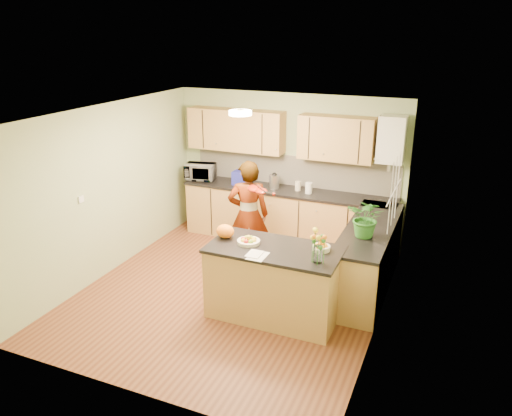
% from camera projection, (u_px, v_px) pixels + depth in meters
% --- Properties ---
extents(floor, '(4.50, 4.50, 0.00)m').
position_uv_depth(floor, '(233.00, 292.00, 7.02)').
color(floor, '#5D2E1A').
rests_on(floor, ground).
extents(ceiling, '(4.00, 4.50, 0.02)m').
position_uv_depth(ceiling, '(230.00, 113.00, 6.16)').
color(ceiling, white).
rests_on(ceiling, wall_back).
extents(wall_back, '(4.00, 0.02, 2.50)m').
position_uv_depth(wall_back, '(288.00, 167.00, 8.54)').
color(wall_back, '#99AA79').
rests_on(wall_back, floor).
extents(wall_front, '(4.00, 0.02, 2.50)m').
position_uv_depth(wall_front, '(128.00, 284.00, 4.64)').
color(wall_front, '#99AA79').
rests_on(wall_front, floor).
extents(wall_left, '(0.02, 4.50, 2.50)m').
position_uv_depth(wall_left, '(109.00, 190.00, 7.32)').
color(wall_left, '#99AA79').
rests_on(wall_left, floor).
extents(wall_right, '(0.02, 4.50, 2.50)m').
position_uv_depth(wall_right, '(385.00, 231.00, 5.86)').
color(wall_right, '#99AA79').
rests_on(wall_right, floor).
extents(back_counter, '(3.64, 0.62, 0.94)m').
position_uv_depth(back_counter, '(287.00, 216.00, 8.51)').
color(back_counter, '#AC7E44').
rests_on(back_counter, floor).
extents(right_counter, '(0.62, 2.24, 0.94)m').
position_uv_depth(right_counter, '(369.00, 257.00, 6.97)').
color(right_counter, '#AC7E44').
rests_on(right_counter, floor).
extents(splashback, '(3.60, 0.02, 0.52)m').
position_uv_depth(splashback, '(293.00, 171.00, 8.51)').
color(splashback, beige).
rests_on(splashback, back_counter).
extents(upper_cabinets, '(3.20, 0.34, 0.70)m').
position_uv_depth(upper_cabinets, '(276.00, 133.00, 8.25)').
color(upper_cabinets, '#AC7E44').
rests_on(upper_cabinets, wall_back).
extents(boiler, '(0.40, 0.30, 0.86)m').
position_uv_depth(boiler, '(392.00, 140.00, 7.56)').
color(boiler, white).
rests_on(boiler, wall_back).
extents(window_right, '(0.01, 1.30, 1.05)m').
position_uv_depth(window_right, '(395.00, 192.00, 6.28)').
color(window_right, white).
rests_on(window_right, wall_right).
extents(light_switch, '(0.02, 0.09, 0.09)m').
position_uv_depth(light_switch, '(81.00, 199.00, 6.78)').
color(light_switch, white).
rests_on(light_switch, wall_left).
extents(ceiling_lamp, '(0.30, 0.30, 0.07)m').
position_uv_depth(ceiling_lamp, '(240.00, 113.00, 6.44)').
color(ceiling_lamp, '#FFEABF').
rests_on(ceiling_lamp, ceiling).
extents(peninsula_island, '(1.65, 0.85, 0.95)m').
position_uv_depth(peninsula_island, '(274.00, 282.00, 6.29)').
color(peninsula_island, '#AC7E44').
rests_on(peninsula_island, floor).
extents(fruit_dish, '(0.29, 0.29, 0.10)m').
position_uv_depth(fruit_dish, '(249.00, 240.00, 6.25)').
color(fruit_dish, beige).
rests_on(fruit_dish, peninsula_island).
extents(orange_bowl, '(0.22, 0.22, 0.13)m').
position_uv_depth(orange_bowl, '(321.00, 246.00, 6.04)').
color(orange_bowl, beige).
rests_on(orange_bowl, peninsula_island).
extents(flower_vase, '(0.24, 0.24, 0.44)m').
position_uv_depth(flower_vase, '(319.00, 239.00, 5.66)').
color(flower_vase, silver).
rests_on(flower_vase, peninsula_island).
extents(orange_bag, '(0.28, 0.25, 0.18)m').
position_uv_depth(orange_bag, '(225.00, 231.00, 6.40)').
color(orange_bag, orange).
rests_on(orange_bag, peninsula_island).
extents(papers, '(0.21, 0.28, 0.01)m').
position_uv_depth(papers, '(258.00, 256.00, 5.91)').
color(papers, white).
rests_on(papers, peninsula_island).
extents(violinist, '(0.73, 0.62, 1.69)m').
position_uv_depth(violinist, '(248.00, 215.00, 7.50)').
color(violinist, tan).
rests_on(violinist, floor).
extents(violin, '(0.70, 0.60, 0.17)m').
position_uv_depth(violin, '(255.00, 189.00, 7.06)').
color(violin, '#510C05').
rests_on(violin, violinist).
extents(microwave, '(0.58, 0.45, 0.28)m').
position_uv_depth(microwave, '(200.00, 172.00, 8.87)').
color(microwave, white).
rests_on(microwave, back_counter).
extents(blue_box, '(0.29, 0.21, 0.23)m').
position_uv_depth(blue_box, '(242.00, 178.00, 8.59)').
color(blue_box, '#212499').
rests_on(blue_box, back_counter).
extents(kettle, '(0.17, 0.17, 0.32)m').
position_uv_depth(kettle, '(274.00, 181.00, 8.39)').
color(kettle, '#B6B6BA').
rests_on(kettle, back_counter).
extents(jar_cream, '(0.12, 0.12, 0.15)m').
position_uv_depth(jar_cream, '(298.00, 186.00, 8.29)').
color(jar_cream, beige).
rests_on(jar_cream, back_counter).
extents(jar_white, '(0.15, 0.15, 0.18)m').
position_uv_depth(jar_white, '(309.00, 188.00, 8.14)').
color(jar_white, white).
rests_on(jar_white, back_counter).
extents(potted_plant, '(0.54, 0.49, 0.53)m').
position_uv_depth(potted_plant, '(367.00, 218.00, 6.38)').
color(potted_plant, '#2C6F25').
rests_on(potted_plant, right_counter).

